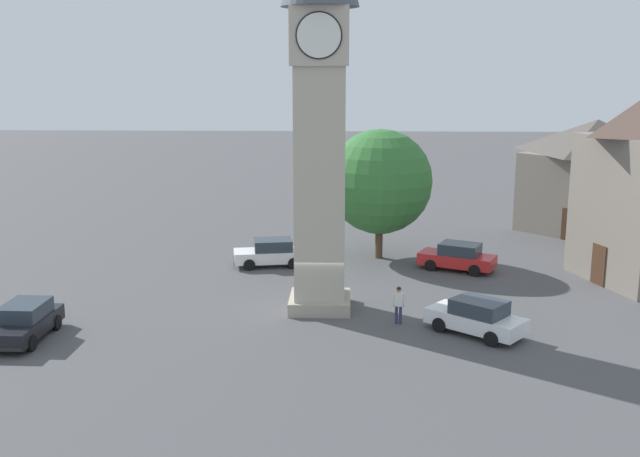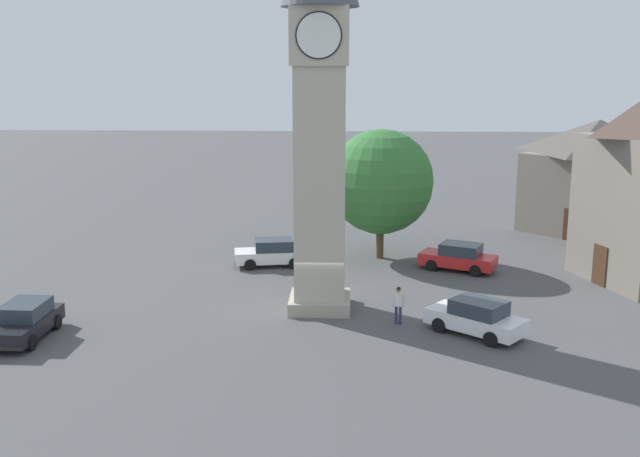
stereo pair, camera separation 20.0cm
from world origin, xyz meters
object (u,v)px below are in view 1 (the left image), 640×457
(car_blue_kerb, at_px, (476,317))
(car_white_side, at_px, (458,257))
(building_shop_left, at_px, (594,177))
(car_red_corner, at_px, (271,253))
(clock_tower, at_px, (320,58))
(pedestrian, at_px, (399,302))
(car_silver_kerb, at_px, (25,322))
(tree, at_px, (380,182))

(car_blue_kerb, distance_m, car_white_side, 10.20)
(car_blue_kerb, bearing_deg, building_shop_left, 60.78)
(car_red_corner, distance_m, car_white_side, 10.42)
(clock_tower, distance_m, car_blue_kerb, 12.95)
(car_blue_kerb, relative_size, pedestrian, 2.51)
(pedestrian, bearing_deg, car_silver_kerb, -171.07)
(car_blue_kerb, xyz_separation_m, car_white_side, (0.69, 10.17, 0.00))
(car_silver_kerb, relative_size, building_shop_left, 0.40)
(car_white_side, xyz_separation_m, building_shop_left, (10.20, 9.31, 3.17))
(car_silver_kerb, xyz_separation_m, car_red_corner, (8.95, 11.96, 0.00))
(clock_tower, relative_size, building_shop_left, 1.88)
(car_blue_kerb, distance_m, pedestrian, 3.39)
(car_blue_kerb, height_order, car_red_corner, same)
(clock_tower, bearing_deg, car_white_side, 43.47)
(car_blue_kerb, distance_m, building_shop_left, 22.54)
(car_red_corner, bearing_deg, clock_tower, -67.99)
(car_red_corner, bearing_deg, pedestrian, -55.52)
(car_blue_kerb, relative_size, car_silver_kerb, 1.02)
(car_red_corner, height_order, car_white_side, same)
(car_white_side, relative_size, pedestrian, 2.63)
(clock_tower, distance_m, car_silver_kerb, 16.63)
(car_silver_kerb, height_order, pedestrian, pedestrian)
(pedestrian, bearing_deg, clock_tower, 150.21)
(car_silver_kerb, distance_m, tree, 20.97)
(car_silver_kerb, xyz_separation_m, car_white_side, (19.36, 11.42, 0.00))
(clock_tower, relative_size, car_white_side, 4.38)
(clock_tower, distance_m, tree, 12.20)
(car_silver_kerb, bearing_deg, car_red_corner, 53.18)
(car_blue_kerb, height_order, pedestrian, pedestrian)
(pedestrian, distance_m, building_shop_left, 23.26)
(clock_tower, height_order, car_silver_kerb, clock_tower)
(pedestrian, relative_size, tree, 0.22)
(car_red_corner, height_order, building_shop_left, building_shop_left)
(tree, xyz_separation_m, building_shop_left, (14.44, 6.70, -0.61))
(clock_tower, xyz_separation_m, car_blue_kerb, (6.67, -3.19, -10.63))
(tree, bearing_deg, pedestrian, -88.14)
(car_red_corner, bearing_deg, car_silver_kerb, -126.82)
(car_silver_kerb, relative_size, car_red_corner, 0.96)
(car_white_side, distance_m, pedestrian, 9.78)
(car_white_side, bearing_deg, clock_tower, -136.53)
(clock_tower, distance_m, pedestrian, 11.14)
(pedestrian, bearing_deg, car_red_corner, 124.48)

